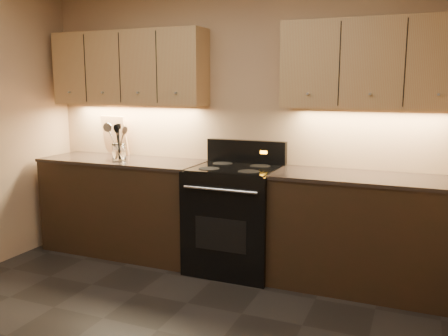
{
  "coord_description": "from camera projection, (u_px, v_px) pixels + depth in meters",
  "views": [
    {
      "loc": [
        1.56,
        -2.12,
        1.63
      ],
      "look_at": [
        0.07,
        1.45,
        0.96
      ],
      "focal_mm": 38.0,
      "sensor_mm": 36.0,
      "label": 1
    }
  ],
  "objects": [
    {
      "name": "steel_skimmer",
      "position": [
        121.0,
        141.0,
        4.49
      ],
      "size": [
        0.22,
        0.14,
        0.36
      ],
      "primitive_type": null,
      "rotation": [
        0.09,
        -0.39,
        0.1
      ],
      "color": "silver",
      "rests_on": "utensil_crock"
    },
    {
      "name": "black_spoon",
      "position": [
        119.0,
        140.0,
        4.52
      ],
      "size": [
        0.11,
        0.18,
        0.36
      ],
      "primitive_type": null,
      "rotation": [
        0.36,
        0.14,
        0.06
      ],
      "color": "black",
      "rests_on": "utensil_crock"
    },
    {
      "name": "counter_left",
      "position": [
        125.0,
        205.0,
        4.68
      ],
      "size": [
        1.62,
        0.62,
        0.93
      ],
      "color": "black",
      "rests_on": "ground"
    },
    {
      "name": "stove",
      "position": [
        235.0,
        217.0,
        4.22
      ],
      "size": [
        0.76,
        0.68,
        1.14
      ],
      "color": "black",
      "rests_on": "ground"
    },
    {
      "name": "cutting_board",
      "position": [
        115.0,
        135.0,
        4.91
      ],
      "size": [
        0.33,
        0.14,
        0.4
      ],
      "primitive_type": "cube",
      "rotation": [
        0.16,
        0.0,
        -0.17
      ],
      "color": "tan",
      "rests_on": "counter_left"
    },
    {
      "name": "upper_cab_right",
      "position": [
        374.0,
        64.0,
        3.73
      ],
      "size": [
        1.44,
        0.3,
        0.7
      ],
      "primitive_type": "cube",
      "color": "tan",
      "rests_on": "wall_back"
    },
    {
      "name": "wooden_spoon",
      "position": [
        116.0,
        142.0,
        4.5
      ],
      "size": [
        0.17,
        0.08,
        0.32
      ],
      "primitive_type": null,
      "rotation": [
        0.01,
        0.34,
        0.18
      ],
      "color": "tan",
      "rests_on": "utensil_crock"
    },
    {
      "name": "wall_back",
      "position": [
        240.0,
        122.0,
        4.4
      ],
      "size": [
        4.0,
        0.04,
        2.6
      ],
      "primitive_type": "cube",
      "color": "tan",
      "rests_on": "ground"
    },
    {
      "name": "counter_right",
      "position": [
        363.0,
        232.0,
        3.82
      ],
      "size": [
        1.46,
        0.62,
        0.93
      ],
      "color": "black",
      "rests_on": "ground"
    },
    {
      "name": "upper_cab_left",
      "position": [
        129.0,
        68.0,
        4.59
      ],
      "size": [
        1.6,
        0.3,
        0.7
      ],
      "primitive_type": "cube",
      "color": "tan",
      "rests_on": "wall_back"
    },
    {
      "name": "black_turner",
      "position": [
        119.0,
        141.0,
        4.49
      ],
      "size": [
        0.14,
        0.16,
        0.36
      ],
      "primitive_type": null,
      "rotation": [
        -0.21,
        -0.05,
        0.35
      ],
      "color": "black",
      "rests_on": "utensil_crock"
    },
    {
      "name": "utensil_crock",
      "position": [
        119.0,
        152.0,
        4.52
      ],
      "size": [
        0.16,
        0.16,
        0.16
      ],
      "color": "white",
      "rests_on": "counter_left"
    },
    {
      "name": "outlet_plate",
      "position": [
        122.0,
        136.0,
        4.91
      ],
      "size": [
        0.08,
        0.01,
        0.12
      ],
      "primitive_type": "cube",
      "color": "#B2B5BA",
      "rests_on": "wall_back"
    }
  ]
}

